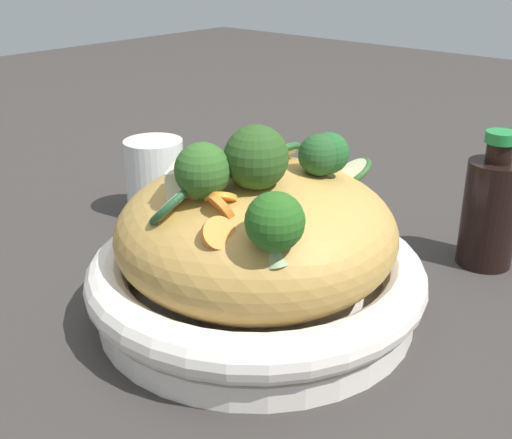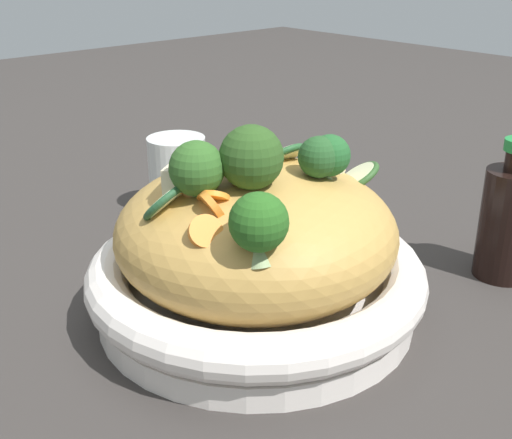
{
  "view_description": "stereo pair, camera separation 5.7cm",
  "coord_description": "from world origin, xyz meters",
  "px_view_note": "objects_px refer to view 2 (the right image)",
  "views": [
    {
      "loc": [
        0.39,
        0.35,
        0.32
      ],
      "look_at": [
        0.0,
        0.0,
        0.09
      ],
      "focal_mm": 46.06,
      "sensor_mm": 36.0,
      "label": 1
    },
    {
      "loc": [
        0.35,
        0.39,
        0.32
      ],
      "look_at": [
        0.0,
        0.0,
        0.09
      ],
      "focal_mm": 46.06,
      "sensor_mm": 36.0,
      "label": 2
    }
  ],
  "objects_px": {
    "drinking_glass": "(178,175)",
    "soy_sauce_bottle": "(509,220)",
    "serving_bowl": "(256,282)",
    "chopsticks_pair": "(276,181)"
  },
  "relations": [
    {
      "from": "serving_bowl",
      "to": "drinking_glass",
      "type": "distance_m",
      "value": 0.26
    },
    {
      "from": "serving_bowl",
      "to": "chopsticks_pair",
      "type": "bearing_deg",
      "value": -136.77
    },
    {
      "from": "serving_bowl",
      "to": "soy_sauce_bottle",
      "type": "distance_m",
      "value": 0.26
    },
    {
      "from": "serving_bowl",
      "to": "drinking_glass",
      "type": "relative_size",
      "value": 3.18
    },
    {
      "from": "chopsticks_pair",
      "to": "serving_bowl",
      "type": "bearing_deg",
      "value": 43.23
    },
    {
      "from": "soy_sauce_bottle",
      "to": "drinking_glass",
      "type": "height_order",
      "value": "soy_sauce_bottle"
    },
    {
      "from": "chopsticks_pair",
      "to": "drinking_glass",
      "type": "relative_size",
      "value": 1.83
    },
    {
      "from": "drinking_glass",
      "to": "soy_sauce_bottle",
      "type": "bearing_deg",
      "value": 111.41
    },
    {
      "from": "chopsticks_pair",
      "to": "drinking_glass",
      "type": "distance_m",
      "value": 0.16
    },
    {
      "from": "soy_sauce_bottle",
      "to": "chopsticks_pair",
      "type": "relative_size",
      "value": 0.83
    }
  ]
}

